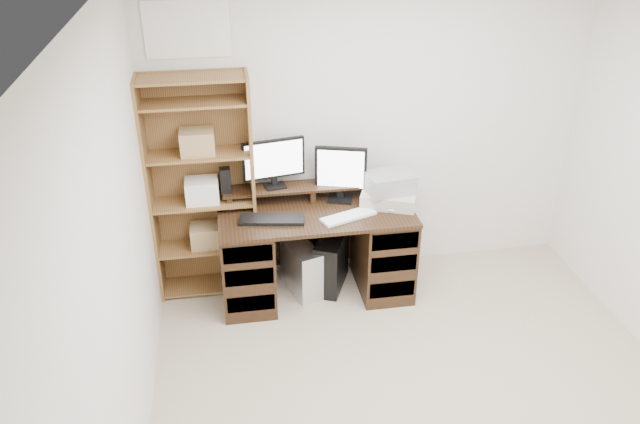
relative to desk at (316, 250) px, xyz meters
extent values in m
cube|color=white|center=(0.50, -1.64, 2.12)|extent=(3.50, 4.00, 0.02)
cube|color=silver|center=(0.50, 0.37, 0.86)|extent=(3.50, 0.02, 2.50)
cube|color=silver|center=(-1.26, -1.64, 0.86)|extent=(0.02, 4.00, 2.50)
cube|color=white|center=(-0.85, 0.35, 1.69)|extent=(0.60, 0.01, 0.40)
cube|color=black|center=(0.00, -0.01, 0.35)|extent=(1.50, 0.70, 0.03)
cube|color=black|center=(-0.55, -0.01, -0.03)|extent=(0.40, 0.66, 0.72)
cube|color=black|center=(0.55, -0.01, -0.03)|extent=(0.40, 0.66, 0.72)
cube|color=black|center=(0.00, 0.32, 0.01)|extent=(1.48, 0.02, 0.65)
cube|color=black|center=(-0.55, -0.34, -0.21)|extent=(0.36, 0.01, 0.14)
cube|color=black|center=(-0.55, -0.34, 0.03)|extent=(0.36, 0.01, 0.14)
cube|color=black|center=(-0.55, -0.34, 0.23)|extent=(0.36, 0.01, 0.14)
cube|color=black|center=(0.55, -0.34, -0.21)|extent=(0.36, 0.01, 0.14)
cube|color=black|center=(0.55, -0.34, 0.03)|extent=(0.36, 0.01, 0.14)
cube|color=black|center=(0.55, -0.34, 0.23)|extent=(0.36, 0.01, 0.14)
cube|color=black|center=(-0.65, 0.21, 0.41)|extent=(0.04, 0.20, 0.10)
cube|color=black|center=(0.00, 0.21, 0.41)|extent=(0.04, 0.20, 0.10)
cube|color=black|center=(0.65, 0.21, 0.41)|extent=(0.04, 0.20, 0.10)
cube|color=black|center=(0.00, 0.21, 0.47)|extent=(1.40, 0.22, 0.02)
cube|color=black|center=(-0.29, 0.22, 0.49)|extent=(0.18, 0.15, 0.01)
cube|color=black|center=(-0.29, 0.24, 0.54)|extent=(0.05, 0.03, 0.09)
cube|color=black|center=(-0.29, 0.24, 0.71)|extent=(0.49, 0.12, 0.31)
cube|color=white|center=(-0.29, 0.22, 0.71)|extent=(0.45, 0.08, 0.28)
cube|color=black|center=(0.22, 0.14, 0.37)|extent=(0.23, 0.20, 0.02)
cube|color=black|center=(0.23, 0.16, 0.43)|extent=(0.06, 0.05, 0.11)
cube|color=black|center=(0.23, 0.16, 0.63)|extent=(0.40, 0.15, 0.35)
cube|color=white|center=(0.22, 0.14, 0.63)|extent=(0.35, 0.11, 0.31)
cube|color=black|center=(-0.67, 0.20, 0.58)|extent=(0.08, 0.08, 0.20)
cube|color=black|center=(-0.35, -0.11, 0.37)|extent=(0.51, 0.24, 0.03)
cube|color=white|center=(0.23, -0.15, 0.37)|extent=(0.45, 0.27, 0.02)
ellipsoid|color=silver|center=(0.58, -0.11, 0.38)|extent=(0.11, 0.09, 0.04)
cube|color=#B6B09E|center=(0.59, 0.02, 0.41)|extent=(0.51, 0.45, 0.11)
cube|color=gray|center=(0.59, 0.02, 0.54)|extent=(0.39, 0.30, 0.15)
cube|color=silver|center=(-0.11, 0.02, -0.18)|extent=(0.31, 0.46, 0.42)
cube|color=black|center=(0.14, 0.06, -0.16)|extent=(0.37, 0.50, 0.46)
cube|color=#19FF33|center=(0.05, -0.15, -0.06)|extent=(0.01, 0.01, 0.01)
cube|color=olive|center=(-1.24, 0.19, 0.51)|extent=(0.02, 0.30, 1.80)
cube|color=olive|center=(-0.46, 0.19, 0.51)|extent=(0.02, 0.30, 1.80)
cube|color=olive|center=(-0.85, 0.33, 0.51)|extent=(0.80, 0.01, 1.80)
cube|color=olive|center=(-0.85, 0.19, -0.36)|extent=(0.75, 0.28, 0.02)
cube|color=olive|center=(-0.85, 0.19, 0.01)|extent=(0.75, 0.28, 0.02)
cube|color=olive|center=(-0.85, 0.19, 0.41)|extent=(0.75, 0.28, 0.02)
cube|color=olive|center=(-0.85, 0.19, 0.81)|extent=(0.75, 0.28, 0.02)
cube|color=olive|center=(-0.85, 0.19, 1.21)|extent=(0.75, 0.28, 0.02)
cube|color=olive|center=(-0.85, 0.19, 1.39)|extent=(0.75, 0.28, 0.02)
cube|color=#A07F54|center=(-0.85, 0.19, 0.11)|extent=(0.25, 0.20, 0.18)
cube|color=white|center=(-0.85, 0.19, 0.51)|extent=(0.25, 0.20, 0.18)
cube|color=#A07F54|center=(-0.85, 0.19, 0.91)|extent=(0.25, 0.20, 0.18)
camera|label=1|loc=(-0.67, -4.18, 2.64)|focal=35.00mm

